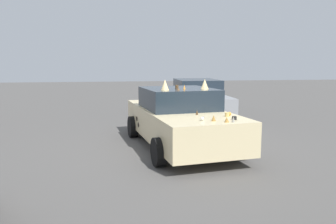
# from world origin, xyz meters

# --- Properties ---
(ground_plane) EXTENTS (60.00, 60.00, 0.00)m
(ground_plane) POSITION_xyz_m (0.00, 0.00, 0.00)
(ground_plane) COLOR #514F4C
(art_car_decorated) EXTENTS (4.76, 2.52, 1.74)m
(art_car_decorated) POSITION_xyz_m (0.02, 0.00, 0.73)
(art_car_decorated) COLOR beige
(art_car_decorated) RESTS_ON ground
(parked_sedan_behind_left) EXTENTS (4.45, 2.07, 1.47)m
(parked_sedan_behind_left) POSITION_xyz_m (4.50, -1.64, 0.75)
(parked_sedan_behind_left) COLOR gray
(parked_sedan_behind_left) RESTS_ON ground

